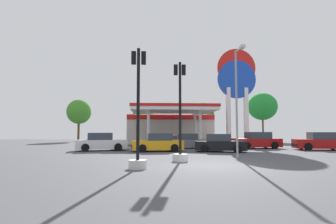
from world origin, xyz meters
TOP-DOWN VIEW (x-y plane):
  - ground_plane at (0.00, 0.00)m, footprint 90.00×90.00m
  - gas_station at (-0.51, 22.73)m, footprint 11.09×12.20m
  - station_pole_sign at (6.64, 16.65)m, footprint 4.36×0.56m
  - car_0 at (7.02, 12.29)m, footprint 4.43×2.21m
  - car_1 at (-7.12, 10.24)m, footprint 4.42×2.59m
  - car_2 at (0.63, 12.71)m, footprint 4.04×2.09m
  - car_3 at (2.49, 8.33)m, footprint 4.21×2.66m
  - car_4 at (11.68, 9.80)m, footprint 4.56×2.63m
  - car_5 at (-2.45, 9.08)m, footprint 4.23×2.23m
  - traffic_signal_0 at (-1.38, 1.95)m, footprint 0.83×0.83m
  - traffic_signal_1 at (-3.50, -0.70)m, footprint 0.79×0.79m
  - tree_0 at (-14.87, 31.62)m, footprint 3.91×3.91m
  - tree_1 at (-4.30, 30.35)m, footprint 3.39×3.39m
  - tree_2 at (5.61, 31.08)m, footprint 3.63×3.63m
  - tree_3 at (15.28, 29.96)m, footprint 4.74×4.74m
  - corner_streetlamp at (2.17, 3.01)m, footprint 0.24×1.48m

SIDE VIEW (x-z plane):
  - ground_plane at x=0.00m, z-range 0.00..0.00m
  - car_2 at x=0.63m, z-range -0.07..1.33m
  - car_3 at x=2.49m, z-range -0.07..1.34m
  - car_5 at x=-2.45m, z-range -0.07..1.38m
  - car_1 at x=-7.12m, z-range -0.07..1.41m
  - car_4 at x=11.68m, z-range -0.07..1.46m
  - car_0 at x=7.02m, z-range -0.07..1.47m
  - traffic_signal_0 at x=-1.38m, z-range -1.13..4.25m
  - traffic_signal_1 at x=-3.50m, z-range -0.98..4.27m
  - gas_station at x=-0.51m, z-range -0.05..4.43m
  - corner_streetlamp at x=2.17m, z-range 0.69..7.18m
  - tree_2 at x=5.61m, z-range 1.42..7.83m
  - tree_1 at x=-4.30m, z-range 1.61..7.77m
  - tree_0 at x=-14.87m, z-range 1.40..8.25m
  - tree_3 at x=15.28m, z-range 1.73..9.69m
  - station_pole_sign at x=6.64m, z-range 1.42..12.40m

